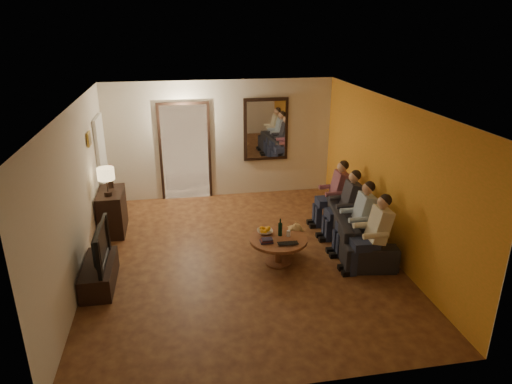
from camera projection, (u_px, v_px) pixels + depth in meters
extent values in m
cube|color=#471F13|center=(242.00, 257.00, 7.78)|extent=(5.00, 6.00, 0.01)
cube|color=white|center=(240.00, 104.00, 6.86)|extent=(5.00, 6.00, 0.01)
cube|color=beige|center=(221.00, 140.00, 10.08)|extent=(5.00, 0.02, 2.60)
cube|color=beige|center=(285.00, 286.00, 4.56)|extent=(5.00, 0.02, 2.60)
cube|color=beige|center=(78.00, 195.00, 6.90)|extent=(0.02, 6.00, 2.60)
cube|color=beige|center=(387.00, 176.00, 7.73)|extent=(0.02, 6.00, 2.60)
cube|color=gold|center=(386.00, 176.00, 7.73)|extent=(0.01, 6.00, 2.60)
cube|color=#FFE0A5|center=(185.00, 153.00, 10.02)|extent=(1.00, 0.06, 2.10)
cube|color=black|center=(185.00, 153.00, 10.01)|extent=(1.12, 0.04, 2.22)
cube|color=silver|center=(197.00, 159.00, 10.11)|extent=(0.45, 0.03, 1.70)
cube|color=black|center=(266.00, 129.00, 10.13)|extent=(1.00, 0.05, 1.40)
cube|color=white|center=(266.00, 130.00, 10.11)|extent=(0.86, 0.02, 1.26)
cube|color=white|center=(103.00, 167.00, 9.13)|extent=(0.06, 0.85, 2.04)
cube|color=#B28C33|center=(89.00, 139.00, 7.91)|extent=(0.03, 0.28, 0.24)
cube|color=brown|center=(90.00, 139.00, 7.91)|extent=(0.01, 0.22, 0.18)
cube|color=black|center=(112.00, 212.00, 8.58)|extent=(0.45, 0.91, 0.81)
cube|color=black|center=(99.00, 274.00, 6.89)|extent=(0.45, 1.11, 0.37)
imported|color=black|center=(95.00, 246.00, 6.72)|extent=(1.04, 0.14, 0.60)
imported|color=black|center=(357.00, 228.00, 8.10)|extent=(2.28, 1.16, 0.64)
cylinder|color=brown|center=(278.00, 251.00, 7.51)|extent=(1.18, 1.18, 0.45)
imported|color=white|center=(265.00, 232.00, 7.59)|extent=(0.26, 0.26, 0.06)
cylinder|color=silver|center=(288.00, 233.00, 7.49)|extent=(0.06, 0.06, 0.10)
imported|color=black|center=(289.00, 245.00, 7.18)|extent=(0.33, 0.22, 0.03)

